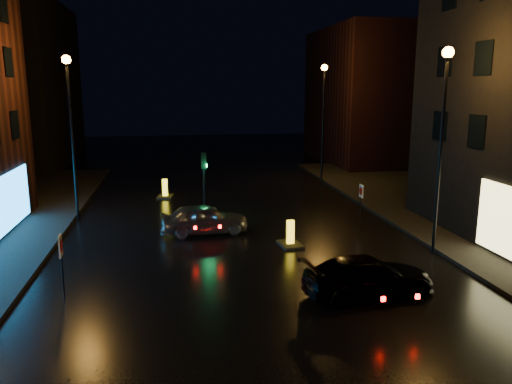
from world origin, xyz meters
TOP-DOWN VIEW (x-y plane):
  - ground at (0.00, 0.00)m, footprint 120.00×120.00m
  - building_far_left at (-16.00, 35.00)m, footprint 8.00×16.00m
  - building_far_right at (15.00, 32.00)m, footprint 8.00×14.00m
  - street_lamp_lfar at (-7.80, 14.00)m, footprint 0.44×0.44m
  - street_lamp_rnear at (7.80, 6.00)m, footprint 0.44×0.44m
  - street_lamp_rfar at (7.80, 22.00)m, footprint 0.44×0.44m
  - traffic_signal at (-1.20, 14.00)m, footprint 1.40×2.40m
  - silver_hatchback at (-1.45, 10.56)m, footprint 4.23×1.92m
  - dark_sedan at (3.51, 2.48)m, footprint 4.65×2.28m
  - bollard_near at (2.16, 8.04)m, footprint 1.03×1.41m
  - bollard_far at (-3.37, 18.86)m, footprint 1.10×1.47m
  - road_sign_left at (-6.50, 3.86)m, footprint 0.09×0.52m
  - road_sign_right at (6.55, 11.10)m, footprint 0.06×0.48m

SIDE VIEW (x-z plane):
  - ground at x=0.00m, z-range 0.00..0.00m
  - bollard_near at x=2.16m, z-range -0.32..0.83m
  - bollard_far at x=-3.37m, z-range -0.33..0.84m
  - traffic_signal at x=-1.20m, z-range -1.22..2.23m
  - dark_sedan at x=3.51m, z-range 0.00..1.30m
  - silver_hatchback at x=-1.45m, z-range 0.00..1.41m
  - road_sign_right at x=6.55m, z-range 0.50..2.50m
  - road_sign_left at x=-6.50m, z-range 0.54..2.70m
  - street_lamp_lfar at x=-7.80m, z-range 1.38..9.75m
  - street_lamp_rnear at x=7.80m, z-range 1.38..9.75m
  - street_lamp_rfar at x=7.80m, z-range 1.38..9.75m
  - building_far_right at x=15.00m, z-range 0.00..12.00m
  - building_far_left at x=-16.00m, z-range 0.00..14.00m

